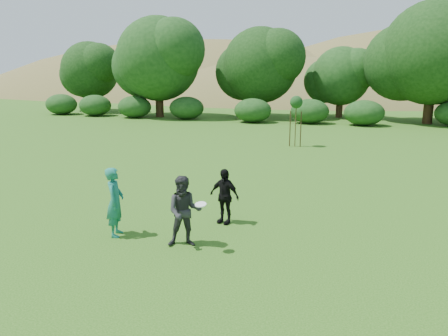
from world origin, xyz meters
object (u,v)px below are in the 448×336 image
Objects in this scene: player_black at (224,196)px; player_teal at (115,202)px; sapling at (296,104)px; player_grey at (184,211)px.

player_teal is at bearing -128.68° from player_black.
sapling is at bearing 105.08° from player_black.
player_black is 0.55× the size of sapling.
player_teal is 1.15× the size of player_black.
sapling reaches higher than player_teal.
sapling is at bearing 67.80° from player_grey.
player_grey is at bearing -87.75° from player_black.
player_grey is 1.12× the size of player_black.
player_teal reaches higher than player_grey.
player_black is (0.48, 1.85, -0.10)m from player_grey.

